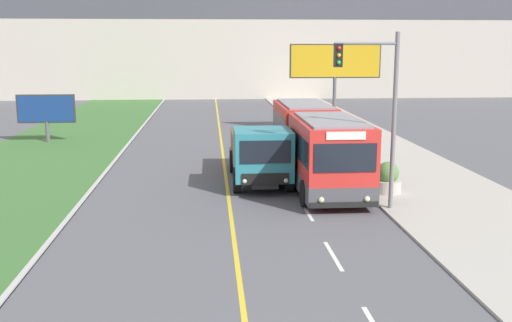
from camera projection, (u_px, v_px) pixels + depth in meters
The scene contains 8 objects.
city_bus at pixel (315, 144), 26.53m from camera, with size 2.65×12.03×3.08m.
dump_truck at pixel (261, 156), 25.23m from camera, with size 2.42×6.91×2.52m.
traffic_light_mast at pixel (378, 99), 20.89m from camera, with size 2.28×0.32×6.33m.
billboard_large at pixel (335, 64), 40.83m from camera, with size 6.26×0.24×5.96m.
billboard_small at pixel (46, 110), 36.45m from camera, with size 3.47×0.24×2.93m.
planter_round_near at pixel (387, 179), 23.82m from camera, with size 1.11×1.11×1.25m.
planter_round_second at pixel (361, 162), 27.32m from camera, with size 1.11×1.11×1.26m.
planter_round_third at pixel (344, 149), 30.83m from camera, with size 1.06×1.06×1.18m.
Camera 1 is at (-0.69, -8.12, 5.87)m, focal length 42.00 mm.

